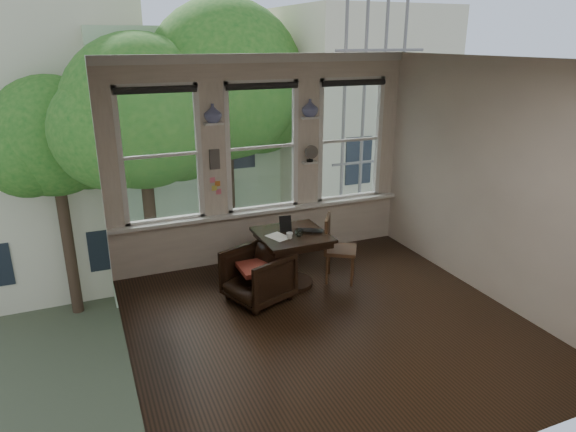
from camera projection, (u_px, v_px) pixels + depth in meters
name	position (u px, v px, depth m)	size (l,w,h in m)	color
ground	(329.00, 325.00, 6.05)	(4.50, 4.50, 0.00)	black
ceiling	(337.00, 59.00, 5.06)	(4.50, 4.50, 0.00)	silver
wall_back	(262.00, 161.00, 7.52)	(4.50, 4.50, 0.00)	beige
wall_front	(481.00, 293.00, 3.59)	(4.50, 4.50, 0.00)	beige
wall_left	(116.00, 232.00, 4.73)	(4.50, 4.50, 0.00)	beige
wall_right	(493.00, 182.00, 6.38)	(4.50, 4.50, 0.00)	beige
window_left	(160.00, 155.00, 6.92)	(1.10, 0.12, 1.90)	white
window_center	(261.00, 147.00, 7.45)	(1.10, 0.12, 1.90)	white
window_right	(349.00, 140.00, 7.98)	(1.10, 0.12, 1.90)	white
shelf_left	(213.00, 123.00, 6.97)	(0.26, 0.16, 0.03)	white
shelf_right	(310.00, 117.00, 7.50)	(0.26, 0.16, 0.03)	white
intercom	(214.00, 159.00, 7.16)	(0.14, 0.06, 0.28)	#59544F
sticky_notes	(215.00, 183.00, 7.28)	(0.16, 0.01, 0.24)	pink
desk_fan	(310.00, 156.00, 7.67)	(0.20, 0.20, 0.24)	#59544F
vase_left	(213.00, 113.00, 6.92)	(0.24, 0.24, 0.25)	silver
vase_right	(310.00, 108.00, 7.45)	(0.24, 0.24, 0.25)	silver
table	(292.00, 259.00, 6.91)	(0.90, 0.90, 0.75)	black
armchair_left	(258.00, 276.00, 6.52)	(0.72, 0.74, 0.67)	black
cushion_red	(257.00, 268.00, 6.48)	(0.45, 0.45, 0.06)	maroon
side_chair_right	(341.00, 249.00, 7.03)	(0.42, 0.42, 0.92)	#433018
laptop	(310.00, 232.00, 6.80)	(0.34, 0.22, 0.03)	black
mug	(290.00, 236.00, 6.60)	(0.09, 0.09, 0.08)	white
drinking_glass	(299.00, 233.00, 6.68)	(0.11, 0.11, 0.09)	white
tablet	(285.00, 224.00, 6.82)	(0.16, 0.02, 0.22)	black
papers	(278.00, 237.00, 6.67)	(0.22, 0.30, 0.00)	silver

